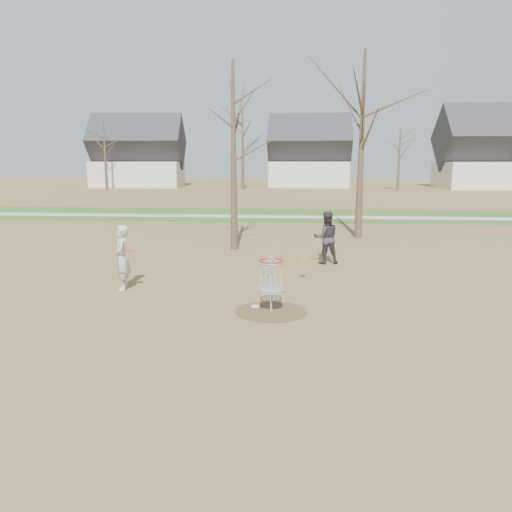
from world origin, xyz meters
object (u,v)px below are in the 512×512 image
(disc_grounded, at_px, (255,306))
(disc_golf_basket, at_px, (271,276))
(player_standing, at_px, (122,258))
(player_throwing, at_px, (326,238))

(disc_grounded, height_order, disc_golf_basket, disc_golf_basket)
(disc_grounded, relative_size, disc_golf_basket, 0.16)
(disc_grounded, bearing_deg, player_standing, 160.29)
(player_standing, relative_size, disc_grounded, 8.50)
(player_standing, xyz_separation_m, disc_grounded, (3.95, -1.41, -0.91))
(player_standing, xyz_separation_m, disc_golf_basket, (4.37, -1.75, -0.02))
(player_throwing, distance_m, disc_golf_basket, 6.10)
(player_throwing, distance_m, disc_grounded, 5.98)
(disc_golf_basket, bearing_deg, player_standing, 158.17)
(player_standing, bearing_deg, player_throwing, 108.97)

